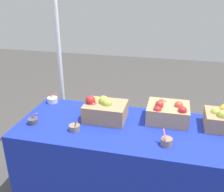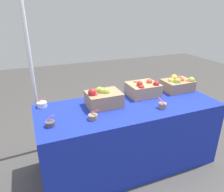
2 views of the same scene
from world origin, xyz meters
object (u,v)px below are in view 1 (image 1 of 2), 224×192
Objects in this scene: sample_bowl_far at (75,127)px; apple_crate_right at (104,109)px; tent_pole at (59,55)px; sample_bowl_near at (52,100)px; sample_bowl_extra at (166,141)px; apple_crate_middle at (168,112)px; sample_bowl_mid at (33,121)px.

apple_crate_right is at bearing 53.05° from sample_bowl_far.
tent_pole is (-0.63, 0.55, 0.29)m from apple_crate_right.
sample_bowl_near is 0.96× the size of sample_bowl_far.
sample_bowl_extra is at bearing -27.34° from apple_crate_right.
apple_crate_middle is 0.53m from apple_crate_right.
apple_crate_middle is 3.31× the size of sample_bowl_far.
sample_bowl_extra reaches higher than sample_bowl_mid.
tent_pole reaches higher than apple_crate_middle.
sample_bowl_far reaches higher than sample_bowl_near.
apple_crate_middle is 1.13m from sample_bowl_mid.
sample_bowl_far is 0.90× the size of sample_bowl_extra.
sample_bowl_mid is 0.85m from tent_pole.
sample_bowl_mid is at bearing -163.76° from apple_crate_middle.
tent_pole is (-0.07, 0.76, 0.36)m from sample_bowl_mid.
apple_crate_right is at bearing -40.92° from tent_pole.
apple_crate_right is at bearing 152.66° from sample_bowl_extra.
sample_bowl_near is 0.04× the size of tent_pole.
sample_bowl_mid is (-1.08, -0.31, -0.06)m from apple_crate_middle.
tent_pole is at bearing 158.84° from apple_crate_middle.
sample_bowl_near is (-1.11, 0.11, -0.05)m from apple_crate_middle.
apple_crate_middle is at bearing -5.77° from sample_bowl_near.
sample_bowl_mid is 0.38m from sample_bowl_far.
sample_bowl_mid is at bearing 176.78° from sample_bowl_extra.
sample_bowl_far is at bearing -126.95° from apple_crate_right.
tent_pole reaches higher than apple_crate_right.
tent_pole is at bearing 95.58° from sample_bowl_mid.
apple_crate_right is 3.60× the size of sample_bowl_mid.
sample_bowl_extra is 0.05× the size of tent_pole.
sample_bowl_mid is (-0.55, -0.22, -0.07)m from apple_crate_right.
apple_crate_right is 3.49× the size of sample_bowl_near.
sample_bowl_far is at bearing -48.10° from sample_bowl_near.
apple_crate_middle is 1.11m from sample_bowl_near.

